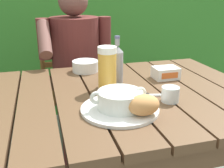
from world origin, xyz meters
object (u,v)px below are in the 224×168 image
water_glass_small (170,94)px  butter_tub (166,73)px  soup_bowl (119,99)px  table_knife (148,95)px  chair_near_diner (75,87)px  beer_glass (107,68)px  bread_roll (144,105)px  diner_bowl (85,66)px  person_eating (76,63)px  beer_bottle (117,63)px  serving_plate (119,109)px

water_glass_small → butter_tub: 0.29m
soup_bowl → table_knife: 0.20m
chair_near_diner → beer_glass: 0.91m
soup_bowl → butter_tub: size_ratio=1.74×
chair_near_diner → bread_roll: bearing=-85.1°
chair_near_diner → diner_bowl: size_ratio=6.86×
person_eating → beer_glass: bearing=-85.4°
chair_near_diner → butter_tub: (0.37, -0.76, 0.31)m
person_eating → bread_roll: size_ratio=10.42×
bread_roll → water_glass_small: bearing=33.9°
beer_bottle → diner_bowl: size_ratio=1.59×
soup_bowl → beer_bottle: 0.32m
bread_roll → water_glass_small: bread_roll is taller
person_eating → beer_bottle: size_ratio=5.48×
person_eating → chair_near_diner: bearing=89.2°
beer_glass → table_knife: size_ratio=1.34×
water_glass_small → table_knife: (-0.06, 0.08, -0.03)m
chair_near_diner → serving_plate: size_ratio=3.34×
table_knife → diner_bowl: bearing=114.5°
bread_roll → diner_bowl: 0.61m
diner_bowl → chair_near_diner: bearing=90.0°
beer_glass → diner_bowl: size_ratio=1.37×
soup_bowl → diner_bowl: size_ratio=1.52×
soup_bowl → diner_bowl: soup_bowl is taller
water_glass_small → butter_tub: (0.11, 0.27, -0.00)m
person_eating → water_glass_small: size_ratio=17.30×
person_eating → butter_tub: (0.37, -0.57, 0.07)m
water_glass_small → serving_plate: bearing=-173.0°
beer_bottle → table_knife: 0.23m
beer_glass → table_knife: 0.22m
person_eating → table_knife: person_eating is taller
water_glass_small → butter_tub: water_glass_small is taller
soup_bowl → diner_bowl: (-0.03, 0.53, -0.02)m
table_knife → beer_glass: bearing=138.3°
person_eating → bread_roll: 0.95m
beer_bottle → person_eating: bearing=101.8°
chair_near_diner → butter_tub: chair_near_diner is taller
diner_bowl → person_eating: bearing=90.5°
person_eating → beer_bottle: bearing=-78.2°
beer_bottle → diner_bowl: bearing=117.2°
serving_plate → diner_bowl: 0.53m
water_glass_small → butter_tub: bearing=67.2°
butter_tub → table_knife: bearing=-132.0°
soup_bowl → beer_bottle: size_ratio=0.96×
soup_bowl → beer_bottle: beer_bottle is taller
chair_near_diner → beer_bottle: 0.85m
person_eating → table_knife: (0.20, -0.76, 0.05)m
table_knife → diner_bowl: 0.47m
person_eating → diner_bowl: size_ratio=8.73×
beer_glass → person_eating: bearing=94.6°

